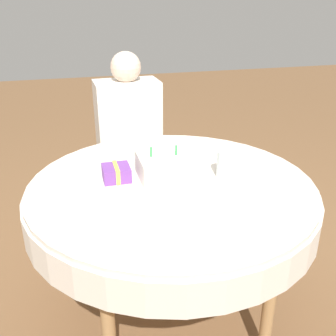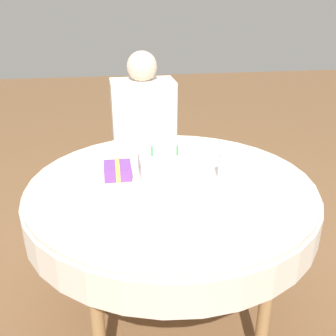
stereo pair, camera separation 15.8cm
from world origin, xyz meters
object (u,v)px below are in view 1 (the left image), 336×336
object	(u,v)px
chair	(127,151)
gift_box	(116,173)
person	(129,129)
birthday_cake	(163,167)
drinking_glass	(226,164)

from	to	relation	value
chair	gift_box	xyz separation A→B (m)	(-0.18, -0.85, 0.25)
person	gift_box	distance (m)	0.78
gift_box	birthday_cake	bearing A→B (deg)	-9.42
chair	gift_box	distance (m)	0.90
person	gift_box	xyz separation A→B (m)	(-0.18, -0.76, 0.07)
person	birthday_cake	world-z (taller)	person
gift_box	chair	bearing A→B (deg)	78.32
chair	birthday_cake	distance (m)	0.92
chair	drinking_glass	xyz separation A→B (m)	(0.27, -0.94, 0.27)
birthday_cake	chair	bearing A→B (deg)	90.94
drinking_glass	gift_box	bearing A→B (deg)	168.46
birthday_cake	gift_box	xyz separation A→B (m)	(-0.19, 0.03, -0.02)
person	drinking_glass	bearing A→B (deg)	-74.44
birthday_cake	person	bearing A→B (deg)	90.84
birthday_cake	gift_box	size ratio (longest dim) A/B	1.74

